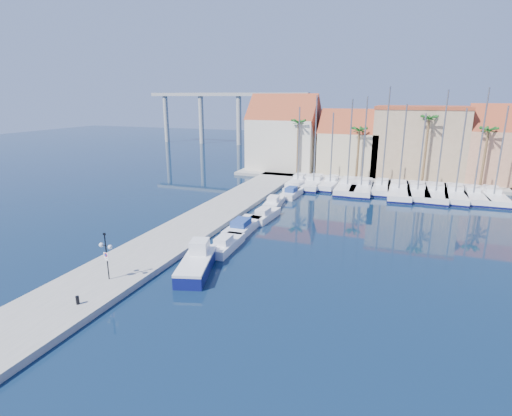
% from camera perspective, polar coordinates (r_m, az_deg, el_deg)
% --- Properties ---
extents(ground, '(260.00, 260.00, 0.00)m').
position_cam_1_polar(ground, '(29.78, -4.38, -11.39)').
color(ground, '#081B32').
rests_on(ground, ground).
extents(quay_west, '(6.00, 77.00, 0.50)m').
position_cam_1_polar(quay_west, '(44.67, -7.51, -1.75)').
color(quay_west, gray).
rests_on(quay_west, ground).
extents(shore_north, '(54.00, 16.00, 0.50)m').
position_cam_1_polar(shore_north, '(73.14, 19.37, 4.34)').
color(shore_north, gray).
rests_on(shore_north, ground).
extents(lamp_post, '(1.22, 0.44, 3.62)m').
position_cam_1_polar(lamp_post, '(30.95, -20.65, -5.52)').
color(lamp_post, black).
rests_on(lamp_post, quay_west).
extents(bollard, '(0.23, 0.23, 0.57)m').
position_cam_1_polar(bollard, '(28.95, -24.14, -11.93)').
color(bollard, black).
rests_on(bollard, quay_west).
extents(fishing_boat, '(3.83, 6.73, 2.24)m').
position_cam_1_polar(fishing_boat, '(32.43, -8.42, -7.72)').
color(fishing_boat, '#0E1352').
rests_on(fishing_boat, ground).
extents(motorboat_west_0, '(1.88, 5.40, 1.40)m').
position_cam_1_polar(motorboat_west_0, '(36.61, -4.35, -5.20)').
color(motorboat_west_0, white).
rests_on(motorboat_west_0, ground).
extents(motorboat_west_1, '(2.29, 6.71, 1.40)m').
position_cam_1_polar(motorboat_west_1, '(41.47, -1.87, -2.62)').
color(motorboat_west_1, white).
rests_on(motorboat_west_1, ground).
extents(motorboat_west_2, '(2.10, 5.50, 1.40)m').
position_cam_1_polar(motorboat_west_2, '(45.31, 1.25, -1.02)').
color(motorboat_west_2, white).
rests_on(motorboat_west_2, ground).
extents(motorboat_west_3, '(2.31, 5.64, 1.40)m').
position_cam_1_polar(motorboat_west_3, '(50.82, 2.59, 0.83)').
color(motorboat_west_3, white).
rests_on(motorboat_west_3, ground).
extents(motorboat_west_4, '(2.09, 5.80, 1.40)m').
position_cam_1_polar(motorboat_west_4, '(56.09, 5.20, 2.20)').
color(motorboat_west_4, white).
rests_on(motorboat_west_4, ground).
extents(motorboat_west_5, '(2.91, 7.14, 1.40)m').
position_cam_1_polar(motorboat_west_5, '(60.04, 6.02, 3.08)').
color(motorboat_west_5, white).
rests_on(motorboat_west_5, ground).
extents(motorboat_west_6, '(2.91, 7.53, 1.40)m').
position_cam_1_polar(motorboat_west_6, '(65.21, 7.28, 4.05)').
color(motorboat_west_6, white).
rests_on(motorboat_west_6, ground).
extents(sailboat_0, '(2.33, 8.38, 11.98)m').
position_cam_1_polar(sailboat_0, '(63.44, 6.09, 3.85)').
color(sailboat_0, white).
rests_on(sailboat_0, ground).
extents(sailboat_1, '(2.74, 10.02, 13.67)m').
position_cam_1_polar(sailboat_1, '(62.76, 8.34, 3.63)').
color(sailboat_1, white).
rests_on(sailboat_1, ground).
extents(sailboat_2, '(2.82, 8.83, 11.21)m').
position_cam_1_polar(sailboat_2, '(62.63, 10.64, 3.49)').
color(sailboat_2, white).
rests_on(sailboat_2, ground).
extents(sailboat_3, '(3.16, 10.91, 13.15)m').
position_cam_1_polar(sailboat_3, '(61.29, 12.97, 3.09)').
color(sailboat_3, white).
rests_on(sailboat_3, ground).
extents(sailboat_4, '(3.59, 11.28, 13.51)m').
position_cam_1_polar(sailboat_4, '(61.16, 14.81, 2.94)').
color(sailboat_4, white).
rests_on(sailboat_4, ground).
extents(sailboat_5, '(2.37, 8.85, 14.85)m').
position_cam_1_polar(sailboat_5, '(61.74, 17.53, 2.91)').
color(sailboat_5, white).
rests_on(sailboat_5, ground).
extents(sailboat_6, '(3.77, 11.94, 12.54)m').
position_cam_1_polar(sailboat_6, '(60.62, 19.67, 2.41)').
color(sailboat_6, white).
rests_on(sailboat_6, ground).
extents(sailboat_7, '(3.43, 11.06, 11.34)m').
position_cam_1_polar(sailboat_7, '(60.88, 22.01, 2.23)').
color(sailboat_7, white).
rests_on(sailboat_7, ground).
extents(sailboat_8, '(3.33, 11.41, 14.35)m').
position_cam_1_polar(sailboat_8, '(61.06, 24.28, 2.05)').
color(sailboat_8, white).
rests_on(sailboat_8, ground).
extents(sailboat_9, '(3.31, 11.02, 12.05)m').
position_cam_1_polar(sailboat_9, '(61.53, 26.54, 1.85)').
color(sailboat_9, white).
rests_on(sailboat_9, ground).
extents(sailboat_10, '(3.23, 9.81, 14.62)m').
position_cam_1_polar(sailboat_10, '(61.82, 28.51, 1.71)').
color(sailboat_10, white).
rests_on(sailboat_10, ground).
extents(sailboat_11, '(2.88, 10.11, 12.38)m').
position_cam_1_polar(sailboat_11, '(62.50, 30.72, 1.50)').
color(sailboat_11, white).
rests_on(sailboat_11, ground).
extents(building_0, '(12.30, 9.00, 13.50)m').
position_cam_1_polar(building_0, '(74.42, 4.03, 10.25)').
color(building_0, beige).
rests_on(building_0, shore_north).
extents(building_1, '(10.30, 8.00, 11.00)m').
position_cam_1_polar(building_1, '(72.01, 13.29, 8.71)').
color(building_1, beige).
rests_on(building_1, shore_north).
extents(building_2, '(14.20, 10.20, 11.50)m').
position_cam_1_polar(building_2, '(72.29, 22.20, 8.78)').
color(building_2, tan).
rests_on(building_2, shore_north).
extents(building_3, '(10.30, 8.00, 12.00)m').
position_cam_1_polar(building_3, '(72.59, 31.72, 7.31)').
color(building_3, tan).
rests_on(building_3, shore_north).
extents(palm_0, '(2.60, 2.60, 10.15)m').
position_cam_1_polar(palm_0, '(68.34, 6.10, 11.87)').
color(palm_0, brown).
rests_on(palm_0, shore_north).
extents(palm_1, '(2.60, 2.60, 9.15)m').
position_cam_1_polar(palm_1, '(66.55, 14.56, 10.55)').
color(palm_1, brown).
rests_on(palm_1, shore_north).
extents(palm_2, '(2.60, 2.60, 11.15)m').
position_cam_1_polar(palm_2, '(66.05, 23.48, 11.38)').
color(palm_2, brown).
rests_on(palm_2, shore_north).
extents(palm_3, '(2.60, 2.60, 9.65)m').
position_cam_1_polar(palm_3, '(66.92, 30.26, 9.38)').
color(palm_3, brown).
rests_on(palm_3, shore_north).
extents(viaduct, '(48.00, 2.20, 14.45)m').
position_cam_1_polar(viaduct, '(117.40, -4.82, 14.04)').
color(viaduct, '#9E9E99').
rests_on(viaduct, ground).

